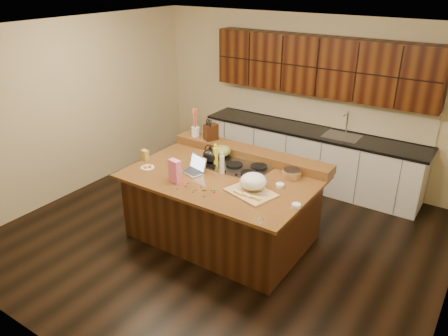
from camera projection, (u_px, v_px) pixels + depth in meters
The scene contains 33 objects.
room at pixel (222, 144), 5.40m from camera, with size 5.52×5.02×2.72m.
island at pixel (222, 206), 5.77m from camera, with size 2.40×1.60×0.92m.
back_ledge at pixel (250, 153), 6.09m from camera, with size 2.40×0.30×0.12m, color black.
cooktop at pixel (234, 166), 5.80m from camera, with size 0.92×0.52×0.05m.
back_counter at pixel (314, 127), 7.09m from camera, with size 3.70×0.66×2.40m.
kettle at pixel (210, 156), 5.80m from camera, with size 0.21×0.21×0.19m, color black.
green_bowl at pixel (221, 151), 6.01m from camera, with size 0.26×0.26×0.15m, color olive.
laptop at pixel (195, 168), 5.65m from camera, with size 0.35×0.31×0.21m.
oil_bottle at pixel (216, 157), 5.77m from camera, with size 0.07×0.07×0.27m, color yellow.
vinegar_bottle at pixel (222, 165), 5.57m from camera, with size 0.06×0.06×0.25m, color silver.
wooden_tray at pixel (253, 184), 5.13m from camera, with size 0.64×0.54×0.22m.
ramekin_a at pixel (261, 189), 5.18m from camera, with size 0.10×0.10×0.04m, color white.
ramekin_b at pixel (296, 206), 4.82m from camera, with size 0.10×0.10×0.04m, color white.
ramekin_c at pixel (280, 185), 5.26m from camera, with size 0.10×0.10×0.04m, color white.
strainer_bowl at pixel (292, 174), 5.50m from camera, with size 0.24×0.24×0.09m, color #996B3F.
kitchen_timer at pixel (260, 217), 4.57m from camera, with size 0.08×0.08×0.07m, color silver.
pink_bag at pixel (175, 171), 5.34m from camera, with size 0.16×0.08×0.29m, color pink.
candy_plate at pixel (147, 168), 5.78m from camera, with size 0.18×0.18×0.01m, color white.
package_box at pixel (145, 155), 5.99m from camera, with size 0.10×0.07×0.14m, color gold.
utensil_crock at pixel (195, 132), 6.51m from camera, with size 0.12×0.12×0.14m, color white.
knife_block at pixel (211, 132), 6.35m from camera, with size 0.12×0.19×0.24m, color black.
gumdrop_0 at pixel (205, 190), 5.18m from camera, with size 0.02×0.02×0.02m, color red.
gumdrop_1 at pixel (177, 188), 5.23m from camera, with size 0.02×0.02×0.02m, color #198C26.
gumdrop_2 at pixel (196, 190), 5.18m from camera, with size 0.02×0.02×0.02m, color red.
gumdrop_3 at pixel (202, 190), 5.18m from camera, with size 0.02×0.02×0.02m, color #198C26.
gumdrop_4 at pixel (201, 187), 5.27m from camera, with size 0.02×0.02×0.02m, color red.
gumdrop_5 at pixel (215, 190), 5.18m from camera, with size 0.02×0.02×0.02m, color #198C26.
gumdrop_6 at pixel (188, 183), 5.35m from camera, with size 0.02×0.02×0.02m, color red.
gumdrop_7 at pixel (193, 192), 5.15m from camera, with size 0.02×0.02×0.02m, color #198C26.
gumdrop_8 at pixel (214, 193), 5.12m from camera, with size 0.02×0.02×0.02m, color red.
gumdrop_9 at pixel (204, 196), 5.05m from camera, with size 0.02×0.02×0.02m, color #198C26.
gumdrop_10 at pixel (186, 186), 5.28m from camera, with size 0.02×0.02×0.02m, color red.
gumdrop_11 at pixel (212, 190), 5.19m from camera, with size 0.02×0.02×0.02m, color #198C26.
Camera 1 is at (2.82, -4.17, 3.33)m, focal length 35.00 mm.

